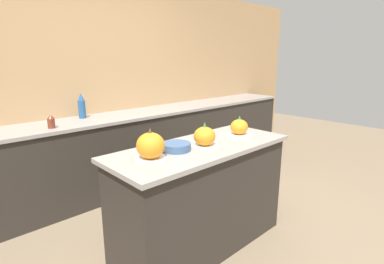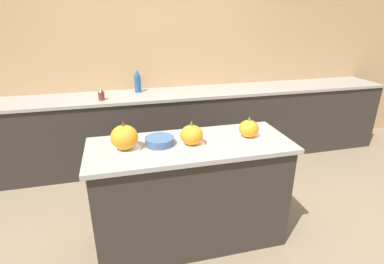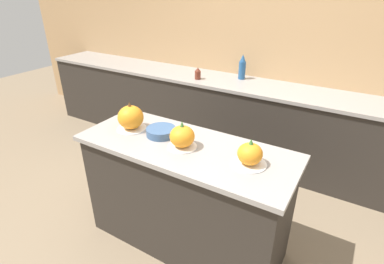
{
  "view_description": "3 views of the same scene",
  "coord_description": "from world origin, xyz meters",
  "views": [
    {
      "loc": [
        -1.62,
        -1.61,
        1.58
      ],
      "look_at": [
        -0.07,
        0.04,
        1.01
      ],
      "focal_mm": 28.0,
      "sensor_mm": 36.0,
      "label": 1
    },
    {
      "loc": [
        -0.5,
        -2.02,
        1.82
      ],
      "look_at": [
        0.0,
        -0.03,
        1.0
      ],
      "focal_mm": 28.0,
      "sensor_mm": 36.0,
      "label": 2
    },
    {
      "loc": [
        0.98,
        -1.53,
        1.91
      ],
      "look_at": [
        0.04,
        0.04,
        0.99
      ],
      "focal_mm": 28.0,
      "sensor_mm": 36.0,
      "label": 3
    }
  ],
  "objects": [
    {
      "name": "mixing_bowl",
      "position": [
        -0.23,
        0.04,
        0.92
      ],
      "size": [
        0.22,
        0.22,
        0.06
      ],
      "color": "#3D5B84",
      "rests_on": "kitchen_island"
    },
    {
      "name": "pumpkin_cake_right",
      "position": [
        0.47,
        0.0,
        0.97
      ],
      "size": [
        0.22,
        0.22,
        0.18
      ],
      "color": "white",
      "rests_on": "kitchen_island"
    },
    {
      "name": "ground_plane",
      "position": [
        0.0,
        0.0,
        0.0
      ],
      "size": [
        12.0,
        12.0,
        0.0
      ],
      "primitive_type": "plane",
      "color": "#847056"
    },
    {
      "name": "wall_back",
      "position": [
        0.0,
        1.82,
        1.25
      ],
      "size": [
        8.0,
        0.06,
        2.5
      ],
      "color": "tan",
      "rests_on": "ground_plane"
    },
    {
      "name": "bottle_tall",
      "position": [
        -0.26,
        1.63,
        1.05
      ],
      "size": [
        0.08,
        0.08,
        0.28
      ],
      "color": "#235184",
      "rests_on": "back_counter"
    },
    {
      "name": "pumpkin_cake_left",
      "position": [
        -0.49,
        0.01,
        0.99
      ],
      "size": [
        0.23,
        0.23,
        0.22
      ],
      "color": "white",
      "rests_on": "kitchen_island"
    },
    {
      "name": "bottle_short",
      "position": [
        -0.68,
        1.36,
        0.98
      ],
      "size": [
        0.07,
        0.07,
        0.13
      ],
      "color": "maroon",
      "rests_on": "back_counter"
    },
    {
      "name": "back_counter",
      "position": [
        0.0,
        1.49,
        0.46
      ],
      "size": [
        6.0,
        0.6,
        0.91
      ],
      "color": "#2D2823",
      "rests_on": "ground_plane"
    },
    {
      "name": "pumpkin_cake_center",
      "position": [
        0.0,
        -0.03,
        0.97
      ],
      "size": [
        0.2,
        0.2,
        0.2
      ],
      "color": "white",
      "rests_on": "kitchen_island"
    },
    {
      "name": "kitchen_island",
      "position": [
        0.0,
        0.0,
        0.45
      ],
      "size": [
        1.56,
        0.62,
        0.9
      ],
      "color": "#2D2823",
      "rests_on": "ground_plane"
    }
  ]
}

